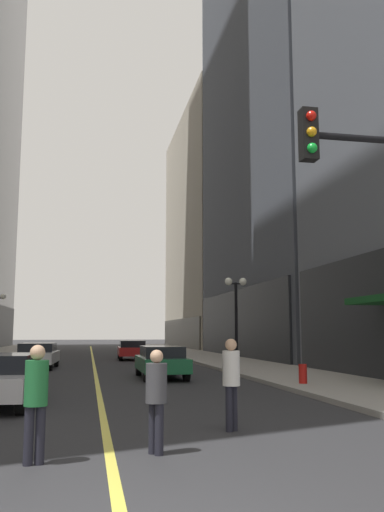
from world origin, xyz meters
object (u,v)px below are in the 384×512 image
car_white (37,355)px  pedestrian_in_green_parka (36,394)px  pedestrian_with_orange_bag (156,393)px  street_lamp_right_mid (236,303)px  car_green (161,361)px  car_red (132,349)px  pedestrian_in_white_shirt (231,377)px  car_silver (0,378)px  fire_hydrant_right (303,376)px

car_white → pedestrian_in_green_parka: bearing=-85.1°
pedestrian_with_orange_bag → pedestrian_in_green_parka: size_ratio=0.95×
pedestrian_in_green_parka → street_lamp_right_mid: (7.50, 16.30, 2.26)m
car_green → car_white: size_ratio=0.98×
car_red → street_lamp_right_mid: bearing=-74.1°
car_white → pedestrian_in_white_shirt: size_ratio=2.71×
car_silver → car_white: same height
car_green → car_red: 15.36m
pedestrian_in_white_shirt → car_white: bearing=105.4°
car_silver → pedestrian_in_white_shirt: (4.97, -4.44, 0.31)m
car_green → pedestrian_in_white_shirt: pedestrian_in_white_shirt is taller
pedestrian_in_white_shirt → pedestrian_in_green_parka: (-3.49, -2.08, -0.04)m
car_green → car_white: 9.12m
car_white → car_red: (5.58, 8.15, -0.00)m
car_silver → pedestrian_in_green_parka: pedestrian_in_green_parka is taller
pedestrian_in_white_shirt → car_silver: bearing=138.3°
street_lamp_right_mid → fire_hydrant_right: size_ratio=5.54×
car_silver → car_white: size_ratio=0.90×
car_green → pedestrian_in_green_parka: size_ratio=2.73×
street_lamp_right_mid → fire_hydrant_right: (0.50, -6.73, -2.86)m
car_red → pedestrian_with_orange_bag: 29.33m
pedestrian_in_green_parka → street_lamp_right_mid: 18.09m
car_silver → street_lamp_right_mid: (8.98, 9.79, 2.54)m
car_green → street_lamp_right_mid: (3.78, 2.05, 2.54)m
car_white → pedestrian_with_orange_bag: pedestrian_with_orange_bag is taller
car_green → pedestrian_in_white_shirt: 12.19m
car_green → car_white: (-5.58, 7.21, 0.00)m
pedestrian_with_orange_bag → pedestrian_in_white_shirt: bearing=45.8°
car_green → fire_hydrant_right: bearing=-47.6°
car_red → car_silver: bearing=-102.7°
car_silver → fire_hydrant_right: bearing=17.9°
car_red → street_lamp_right_mid: (3.78, -13.31, 2.54)m
car_silver → fire_hydrant_right: (9.48, 3.06, -0.32)m
car_silver → pedestrian_with_orange_bag: size_ratio=2.67×
car_white → car_silver: bearing=-88.6°
pedestrian_with_orange_bag → pedestrian_in_white_shirt: 2.42m
car_green → pedestrian_with_orange_bag: bearing=-97.8°
pedestrian_in_white_shirt → pedestrian_with_orange_bag: bearing=-134.2°
pedestrian_with_orange_bag → street_lamp_right_mid: bearing=70.4°
pedestrian_with_orange_bag → car_red: bearing=86.3°
car_white → pedestrian_in_white_shirt: pedestrian_in_white_shirt is taller
car_white → fire_hydrant_right: (9.86, -11.89, -0.32)m
car_red → fire_hydrant_right: (4.28, -20.04, -0.32)m
car_white → car_red: same height
car_silver → fire_hydrant_right: car_silver is taller
pedestrian_in_white_shirt → fire_hydrant_right: size_ratio=2.20×
car_white → car_green: bearing=-52.2°
car_green → car_white: bearing=127.8°
pedestrian_in_green_parka → pedestrian_with_orange_bag: bearing=10.9°
car_red → pedestrian_in_white_shirt: bearing=-90.5°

